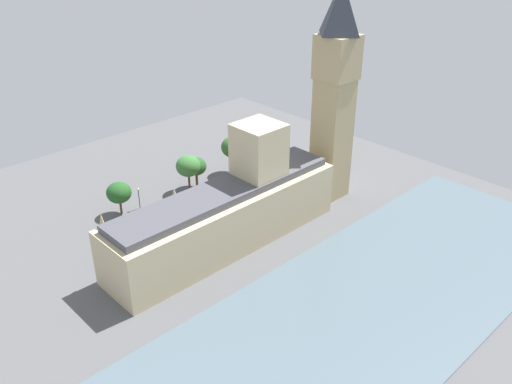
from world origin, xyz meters
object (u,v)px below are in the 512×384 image
object	(u,v)px
double_decker_bus_kerbside	(237,181)
car_blue_corner	(209,202)
plane_tree_under_trees	(119,193)
plane_tree_trailing	(188,166)
street_lamp_slot_10	(139,194)
double_decker_bus_near_tower	(177,211)
pedestrian_midblock	(225,215)
clock_tower	(335,90)
plane_tree_leading	(234,147)
car_silver_by_river_gate	(114,239)
plane_tree_opposite_hall	(196,166)
parliament_building	(231,210)
street_lamp_far_end	(197,172)

from	to	relation	value
double_decker_bus_kerbside	car_blue_corner	world-z (taller)	double_decker_bus_kerbside
double_decker_bus_kerbside	plane_tree_under_trees	size ratio (longest dim) A/B	1.27
plane_tree_trailing	street_lamp_slot_10	bearing A→B (deg)	86.15
double_decker_bus_near_tower	pedestrian_midblock	size ratio (longest dim) A/B	6.87
clock_tower	plane_tree_leading	world-z (taller)	clock_tower
car_silver_by_river_gate	pedestrian_midblock	size ratio (longest dim) A/B	3.06
car_blue_corner	plane_tree_trailing	bearing A→B (deg)	174.77
clock_tower	plane_tree_opposite_hall	size ratio (longest dim) A/B	6.38
plane_tree_opposite_hall	car_blue_corner	bearing A→B (deg)	157.94
plane_tree_opposite_hall	plane_tree_under_trees	xyz separation A→B (m)	(1.51, 21.93, -0.23)
parliament_building	plane_tree_opposite_hall	bearing A→B (deg)	-21.85
plane_tree_opposite_hall	street_lamp_far_end	size ratio (longest dim) A/B	1.41
car_blue_corner	pedestrian_midblock	world-z (taller)	car_blue_corner
clock_tower	car_silver_by_river_gate	bearing A→B (deg)	71.14
car_blue_corner	car_silver_by_river_gate	world-z (taller)	same
car_blue_corner	plane_tree_opposite_hall	distance (m)	11.86
pedestrian_midblock	plane_tree_leading	size ratio (longest dim) A/B	0.14
plane_tree_trailing	street_lamp_far_end	xyz separation A→B (m)	(0.61, -3.21, -2.88)
parliament_building	clock_tower	size ratio (longest dim) A/B	1.05
parliament_building	street_lamp_slot_10	size ratio (longest dim) A/B	9.94
car_blue_corner	double_decker_bus_near_tower	world-z (taller)	double_decker_bus_near_tower
plane_tree_leading	street_lamp_slot_10	xyz separation A→B (m)	(0.91, 30.13, -3.69)
double_decker_bus_kerbside	plane_tree_trailing	bearing A→B (deg)	45.63
parliament_building	plane_tree_under_trees	xyz separation A→B (m)	(27.32, 11.58, -2.07)
pedestrian_midblock	plane_tree_opposite_hall	xyz separation A→B (m)	(17.32, -5.12, 5.30)
car_blue_corner	double_decker_bus_near_tower	bearing A→B (deg)	-82.62
parliament_building	car_silver_by_river_gate	xyz separation A→B (m)	(17.32, 19.48, -6.94)
double_decker_bus_kerbside	pedestrian_midblock	distance (m)	14.47
clock_tower	double_decker_bus_kerbside	size ratio (longest dim) A/B	5.06
plane_tree_trailing	car_silver_by_river_gate	bearing A→B (deg)	106.74
car_blue_corner	double_decker_bus_near_tower	size ratio (longest dim) A/B	0.46
car_blue_corner	double_decker_bus_near_tower	xyz separation A→B (m)	(-0.80, 10.05, 1.74)
car_blue_corner	plane_tree_trailing	xyz separation A→B (m)	(9.61, -1.37, 6.15)
pedestrian_midblock	street_lamp_far_end	bearing A→B (deg)	79.82
double_decker_bus_near_tower	street_lamp_far_end	distance (m)	18.38
double_decker_bus_kerbside	plane_tree_leading	bearing A→B (deg)	-38.28
double_decker_bus_near_tower	pedestrian_midblock	xyz separation A→B (m)	(-6.60, -8.95, -1.94)
plane_tree_under_trees	street_lamp_far_end	world-z (taller)	plane_tree_under_trees
clock_tower	double_decker_bus_kerbside	world-z (taller)	clock_tower
street_lamp_far_end	car_silver_by_river_gate	bearing A→B (deg)	106.12
double_decker_bus_near_tower	plane_tree_opposite_hall	distance (m)	18.01
plane_tree_under_trees	plane_tree_leading	xyz separation A→B (m)	(-1.76, -34.82, 1.92)
plane_tree_under_trees	street_lamp_far_end	bearing A→B (deg)	-93.11
plane_tree_trailing	street_lamp_slot_10	distance (m)	14.93
car_silver_by_river_gate	plane_tree_trailing	size ratio (longest dim) A/B	0.48
double_decker_bus_kerbside	street_lamp_far_end	size ratio (longest dim) A/B	1.78
street_lamp_far_end	pedestrian_midblock	bearing A→B (deg)	162.13
pedestrian_midblock	street_lamp_slot_10	world-z (taller)	street_lamp_slot_10
plane_tree_opposite_hall	street_lamp_far_end	world-z (taller)	plane_tree_opposite_hall
car_silver_by_river_gate	car_blue_corner	bearing A→B (deg)	-94.28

